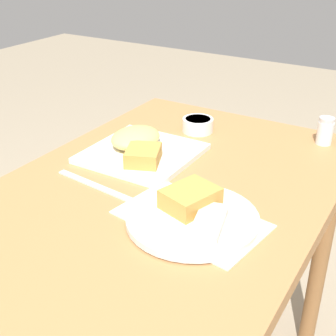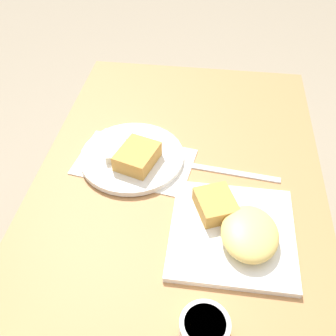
# 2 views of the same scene
# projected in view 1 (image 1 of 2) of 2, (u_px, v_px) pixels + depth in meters

# --- Properties ---
(dining_table) EXTENTS (1.08, 0.69, 0.73)m
(dining_table) POSITION_uv_depth(u_px,v_px,m) (156.00, 228.00, 1.06)
(dining_table) COLOR #B27A47
(dining_table) RESTS_ON ground_plane
(menu_card) EXTENTS (0.21, 0.31, 0.00)m
(menu_card) POSITION_uv_depth(u_px,v_px,m) (191.00, 219.00, 0.92)
(menu_card) COLOR silver
(menu_card) RESTS_ON dining_table
(plate_square_near) EXTENTS (0.26, 0.26, 0.06)m
(plate_square_near) POSITION_uv_depth(u_px,v_px,m) (140.00, 148.00, 1.18)
(plate_square_near) COLOR white
(plate_square_near) RESTS_ON dining_table
(plate_oval_far) EXTENTS (0.26, 0.26, 0.05)m
(plate_oval_far) POSITION_uv_depth(u_px,v_px,m) (193.00, 214.00, 0.91)
(plate_oval_far) COLOR white
(plate_oval_far) RESTS_ON menu_card
(sauce_ramekin) EXTENTS (0.09, 0.09, 0.04)m
(sauce_ramekin) POSITION_uv_depth(u_px,v_px,m) (198.00, 125.00, 1.32)
(sauce_ramekin) COLOR white
(sauce_ramekin) RESTS_ON dining_table
(salt_shaker) EXTENTS (0.04, 0.04, 0.07)m
(salt_shaker) POSITION_uv_depth(u_px,v_px,m) (325.00, 133.00, 1.23)
(salt_shaker) COLOR white
(salt_shaker) RESTS_ON dining_table
(butter_knife) EXTENTS (0.04, 0.22, 0.00)m
(butter_knife) POSITION_uv_depth(u_px,v_px,m) (94.00, 185.00, 1.04)
(butter_knife) COLOR silver
(butter_knife) RESTS_ON dining_table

